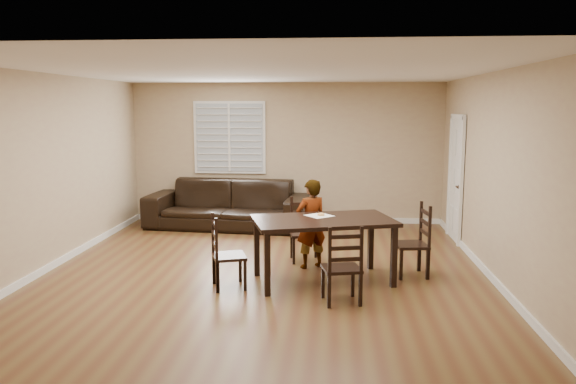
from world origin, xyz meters
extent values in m
plane|color=brown|center=(0.00, 0.00, 0.00)|extent=(7.00, 7.00, 0.00)
cube|color=tan|center=(0.00, 3.50, 1.35)|extent=(6.00, 0.04, 2.70)
cube|color=tan|center=(0.00, -3.50, 1.35)|extent=(6.00, 0.04, 2.70)
cube|color=tan|center=(-3.00, 0.00, 1.35)|extent=(0.04, 7.00, 2.70)
cube|color=tan|center=(3.00, 0.00, 1.35)|extent=(0.04, 7.00, 2.70)
cube|color=white|center=(0.00, 0.00, 2.70)|extent=(6.00, 7.00, 0.04)
cube|color=white|center=(-1.10, 3.45, 1.65)|extent=(1.40, 0.08, 1.40)
cube|color=white|center=(2.97, 2.20, 1.02)|extent=(0.06, 0.94, 2.05)
cylinder|color=#332114|center=(2.94, 1.90, 0.95)|extent=(0.06, 0.06, 0.02)
cube|color=white|center=(0.00, 3.48, 0.05)|extent=(6.00, 0.03, 0.10)
cube|color=white|center=(-2.98, 0.00, 0.05)|extent=(0.03, 7.00, 0.10)
cube|color=white|center=(2.98, 0.00, 0.05)|extent=(0.03, 7.00, 0.10)
cube|color=black|center=(0.80, -0.28, 0.80)|extent=(1.97, 1.45, 0.05)
cube|color=black|center=(0.14, -0.90, 0.39)|extent=(0.09, 0.09, 0.78)
cube|color=black|center=(1.68, -0.45, 0.39)|extent=(0.09, 0.09, 0.78)
cube|color=black|center=(-0.09, -0.11, 0.39)|extent=(0.09, 0.09, 0.78)
cube|color=black|center=(1.45, 0.35, 0.39)|extent=(0.09, 0.09, 0.78)
cube|color=black|center=(0.51, 0.67, 0.40)|extent=(0.48, 0.46, 0.04)
cube|color=black|center=(0.48, 0.85, 0.47)|extent=(0.42, 0.11, 0.93)
cube|color=black|center=(0.36, 0.48, 0.19)|extent=(0.04, 0.04, 0.38)
cube|color=black|center=(0.72, 0.54, 0.19)|extent=(0.04, 0.04, 0.38)
cube|color=black|center=(0.31, 0.81, 0.19)|extent=(0.04, 0.04, 0.38)
cube|color=black|center=(0.67, 0.87, 0.19)|extent=(0.04, 0.04, 0.38)
cube|color=black|center=(1.02, -1.05, 0.40)|extent=(0.50, 0.47, 0.04)
cube|color=black|center=(1.06, -1.22, 0.47)|extent=(0.42, 0.13, 0.93)
cube|color=black|center=(1.16, -0.85, 0.19)|extent=(0.04, 0.04, 0.38)
cube|color=black|center=(0.81, -0.93, 0.19)|extent=(0.04, 0.04, 0.38)
cube|color=black|center=(1.24, -1.17, 0.19)|extent=(0.04, 0.04, 0.38)
cube|color=black|center=(0.88, -1.25, 0.19)|extent=(0.04, 0.04, 0.38)
cube|color=black|center=(-0.37, -0.62, 0.40)|extent=(0.50, 0.52, 0.04)
cube|color=black|center=(-0.53, -0.68, 0.46)|extent=(0.17, 0.41, 0.93)
cube|color=black|center=(-0.15, -0.74, 0.19)|extent=(0.05, 0.05, 0.38)
cube|color=black|center=(-0.27, -0.40, 0.19)|extent=(0.05, 0.05, 0.38)
cube|color=black|center=(-0.47, -0.85, 0.19)|extent=(0.05, 0.05, 0.38)
cube|color=black|center=(-0.58, -0.50, 0.19)|extent=(0.05, 0.05, 0.38)
cube|color=black|center=(1.96, 0.07, 0.42)|extent=(0.47, 0.50, 0.04)
cube|color=black|center=(2.14, 0.09, 0.49)|extent=(0.10, 0.44, 0.98)
cube|color=black|center=(1.76, 0.23, 0.20)|extent=(0.04, 0.04, 0.40)
cube|color=black|center=(1.81, -0.15, 0.20)|extent=(0.04, 0.04, 0.40)
cube|color=black|center=(2.10, 0.28, 0.20)|extent=(0.04, 0.04, 0.40)
cube|color=black|center=(2.16, -0.10, 0.20)|extent=(0.04, 0.04, 0.40)
imported|color=gray|center=(0.61, 0.33, 0.63)|extent=(0.55, 0.49, 1.25)
cube|color=#F0E6CF|center=(0.74, -0.09, 0.83)|extent=(0.42, 0.42, 0.00)
torus|color=#D7974D|center=(0.76, -0.08, 0.85)|extent=(0.10, 0.10, 0.03)
torus|color=silver|center=(0.76, -0.08, 0.86)|extent=(0.08, 0.08, 0.02)
imported|color=black|center=(-1.03, 2.87, 0.44)|extent=(3.09, 1.45, 0.87)
camera|label=1|loc=(0.92, -7.33, 2.25)|focal=35.00mm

